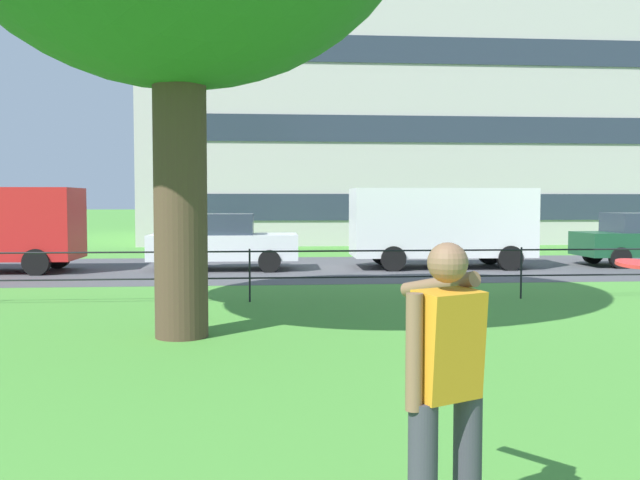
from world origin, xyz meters
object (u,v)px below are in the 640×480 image
at_px(person_thrower, 445,385).
at_px(panel_van_center, 441,223).
at_px(car_white_far_left, 223,242).
at_px(frisbee, 635,264).
at_px(apartment_building_background, 420,107).

xyz_separation_m(person_thrower, panel_van_center, (4.13, 15.87, 0.36)).
bearing_deg(car_white_far_left, frisbee, -75.93).
xyz_separation_m(car_white_far_left, panel_van_center, (6.13, 0.10, 0.49)).
bearing_deg(car_white_far_left, panel_van_center, 0.97).
height_order(person_thrower, panel_van_center, panel_van_center).
height_order(frisbee, car_white_far_left, car_white_far_left).
distance_m(person_thrower, panel_van_center, 16.40).
relative_size(frisbee, apartment_building_background, 0.01).
height_order(car_white_far_left, apartment_building_background, apartment_building_background).
distance_m(frisbee, car_white_far_left, 15.13).
distance_m(car_white_far_left, panel_van_center, 6.15).
xyz_separation_m(panel_van_center, apartment_building_background, (3.13, 16.44, 5.41)).
bearing_deg(frisbee, car_white_far_left, 104.07).
relative_size(frisbee, car_white_far_left, 0.08).
height_order(person_thrower, apartment_building_background, apartment_building_background).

